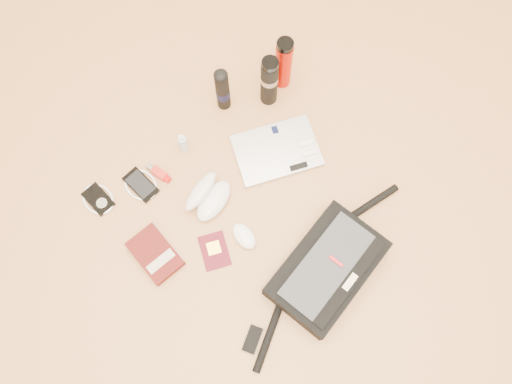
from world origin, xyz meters
The scene contains 14 objects.
ground centered at (0.00, 0.00, 0.00)m, with size 4.00×4.00×0.00m, color tan.
messenger_bag centered at (0.05, -0.22, 0.05)m, with size 0.77×0.32×0.11m.
laptop centered at (0.19, 0.22, 0.01)m, with size 0.35×0.29×0.03m.
book centered at (-0.37, 0.16, 0.02)m, with size 0.13×0.19×0.03m.
passport centered at (-0.20, 0.06, 0.00)m, with size 0.13×0.15×0.01m.
mouse centered at (-0.09, 0.03, 0.02)m, with size 0.06×0.10×0.03m.
sunglasses_case centered at (-0.11, 0.22, 0.03)m, with size 0.20×0.19×0.10m.
ipod centered at (-0.42, 0.45, 0.01)m, with size 0.11×0.12×0.01m.
phone centered at (-0.27, 0.41, 0.01)m, with size 0.12×0.14×0.01m.
inhaler centered at (-0.20, 0.40, 0.01)m, with size 0.05×0.10×0.03m.
spray_bottle centered at (-0.07, 0.43, 0.05)m, with size 0.04×0.04×0.11m.
aerosol_can centered at (0.15, 0.49, 0.11)m, with size 0.07×0.07×0.22m.
thermos_black centered at (0.30, 0.41, 0.12)m, with size 0.08×0.08×0.24m.
thermos_red centered at (0.39, 0.44, 0.12)m, with size 0.07×0.07×0.24m.
Camera 1 is at (-0.30, -0.30, 1.67)m, focal length 35.00 mm.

